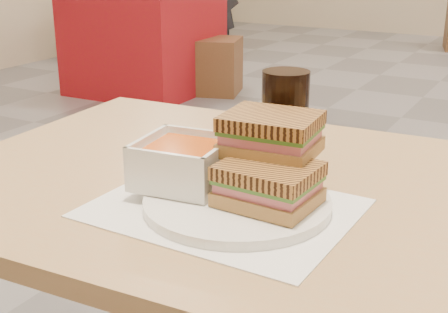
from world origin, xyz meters
The scene contains 10 objects.
main_table centered at (0.11, -1.90, 0.64)m, with size 1.23×0.76×0.75m.
tray_liner centered at (0.02, -2.02, 0.75)m, with size 0.35×0.28×0.00m.
plate centered at (0.04, -2.01, 0.76)m, with size 0.26×0.26×0.01m.
soup_bowl centered at (-0.06, -2.00, 0.80)m, with size 0.14×0.14×0.07m.
panini_lower centered at (0.08, -2.00, 0.79)m, with size 0.13×0.11×0.06m.
panini_upper centered at (0.06, -1.95, 0.85)m, with size 0.14×0.12×0.06m.
cola_glass centered at (0.02, -1.83, 0.83)m, with size 0.07×0.07×0.16m.
bg_table_0 centered at (-2.40, 1.07, 0.40)m, with size 0.93×0.93×0.80m.
bg_chair_0l centered at (-3.45, 1.82, 0.25)m, with size 0.54×0.54×0.49m.
bg_chair_0r centered at (-1.90, 1.25, 0.20)m, with size 0.45×0.45×0.41m.
Camera 1 is at (0.40, -2.70, 1.10)m, focal length 49.74 mm.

